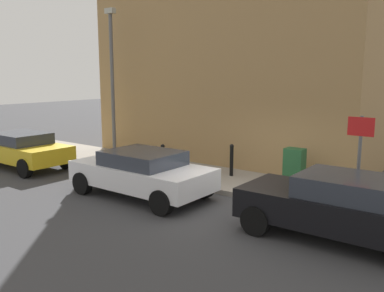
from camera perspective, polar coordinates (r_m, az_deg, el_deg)
The scene contains 11 objects.
ground at distance 10.83m, azimuth 6.37°, elevation -8.44°, with size 80.00×80.00×0.00m, color #38383A.
sidewalk at distance 15.92m, azimuth -8.74°, elevation -2.26°, with size 2.53×30.00×0.15m, color gray.
corner_building at distance 17.60m, azimuth 7.65°, elevation 14.60°, with size 6.43×10.97×9.73m.
car_black at distance 9.06m, azimuth 19.90°, elevation -7.79°, with size 1.86×4.06×1.38m.
car_white at distance 11.63m, azimuth -6.94°, elevation -3.57°, with size 1.98×4.10×1.30m.
car_yellow at distance 16.48m, azimuth -22.71°, elevation -0.33°, with size 1.87×4.43×1.29m.
utility_cabinet at distance 12.28m, azimuth 13.92°, elevation -3.17°, with size 0.46×0.61×1.15m.
bollard_near_cabinet at distance 13.34m, azimuth 5.48°, elevation -1.78°, with size 0.14×0.14×1.04m.
bollard_far_kerb at distance 13.29m, azimuth -4.04°, elevation -1.81°, with size 0.14×0.14×1.04m.
street_sign at distance 10.39m, azimuth 22.14°, elevation -0.44°, with size 0.08×0.60×2.30m.
lamppost at distance 16.64m, azimuth -10.96°, elevation 9.40°, with size 0.20×0.44×5.72m.
Camera 1 is at (-8.85, -5.24, 3.40)m, focal length 38.63 mm.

